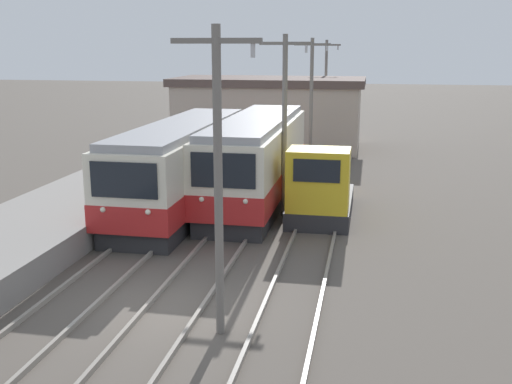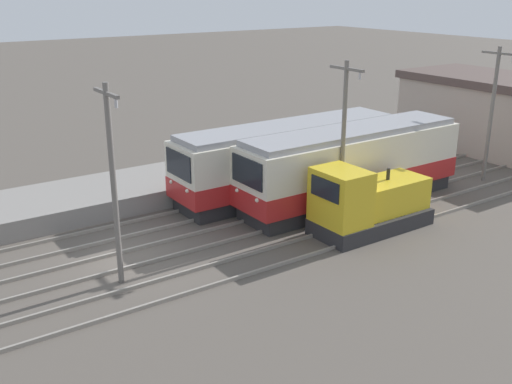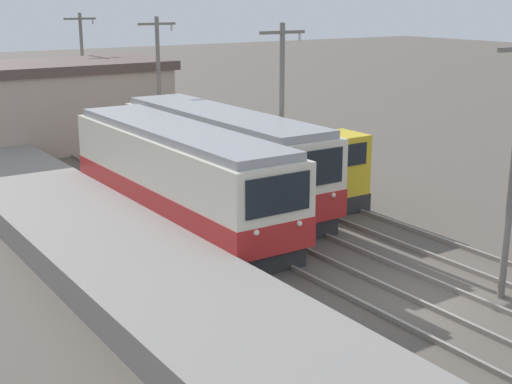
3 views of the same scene
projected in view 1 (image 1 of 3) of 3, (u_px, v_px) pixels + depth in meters
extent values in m
plane|color=#564F47|center=(168.00, 307.00, 15.73)|extent=(200.00, 200.00, 0.00)
cube|color=gray|center=(52.00, 295.00, 16.32)|extent=(0.10, 60.00, 0.14)
cube|color=gray|center=(101.00, 299.00, 16.06)|extent=(0.10, 60.00, 0.14)
cube|color=gray|center=(149.00, 303.00, 15.81)|extent=(0.10, 60.00, 0.14)
cube|color=gray|center=(202.00, 308.00, 15.54)|extent=(0.10, 60.00, 0.14)
cube|color=gray|center=(261.00, 313.00, 15.26)|extent=(0.10, 60.00, 0.14)
cube|color=gray|center=(317.00, 317.00, 14.99)|extent=(0.10, 60.00, 0.14)
cube|color=#28282B|center=(184.00, 200.00, 25.37)|extent=(2.58, 11.79, 0.70)
cube|color=silver|center=(183.00, 161.00, 24.98)|extent=(2.80, 12.29, 2.64)
cube|color=red|center=(184.00, 181.00, 25.18)|extent=(2.84, 12.33, 0.95)
cube|color=black|center=(124.00, 180.00, 18.96)|extent=(2.24, 0.06, 1.16)
sphere|color=silver|center=(103.00, 210.00, 19.33)|extent=(0.18, 0.18, 0.18)
sphere|color=silver|center=(148.00, 212.00, 19.05)|extent=(0.18, 0.18, 0.18)
cube|color=#939399|center=(182.00, 126.00, 24.63)|extent=(2.46, 11.79, 0.28)
cube|color=#28282B|center=(257.00, 194.00, 26.43)|extent=(2.58, 11.53, 0.70)
cube|color=silver|center=(257.00, 155.00, 26.03)|extent=(2.80, 12.01, 2.73)
cube|color=red|center=(257.00, 175.00, 26.24)|extent=(2.84, 12.05, 0.98)
cube|color=black|center=(223.00, 171.00, 20.14)|extent=(2.24, 0.06, 1.20)
sphere|color=silver|center=(202.00, 199.00, 20.52)|extent=(0.18, 0.18, 0.18)
sphere|color=silver|center=(245.00, 201.00, 20.24)|extent=(0.18, 0.18, 0.18)
cube|color=#939399|center=(257.00, 121.00, 25.67)|extent=(2.46, 11.53, 0.28)
cube|color=#28282B|center=(322.00, 206.00, 24.41)|extent=(2.40, 5.41, 0.70)
cube|color=gold|center=(318.00, 180.00, 22.30)|extent=(2.28, 1.73, 2.30)
cube|color=black|center=(317.00, 171.00, 21.33)|extent=(1.68, 0.04, 0.83)
cube|color=gold|center=(324.00, 176.00, 24.99)|extent=(1.92, 3.58, 1.40)
cylinder|color=black|center=(325.00, 154.00, 24.76)|extent=(0.16, 0.16, 0.50)
cylinder|color=slate|center=(218.00, 188.00, 13.51)|extent=(0.20, 0.20, 7.14)
cube|color=slate|center=(216.00, 41.00, 12.75)|extent=(2.00, 0.12, 0.12)
cylinder|color=#B2B2B7|center=(253.00, 50.00, 12.65)|extent=(0.10, 0.10, 0.30)
cylinder|color=slate|center=(284.00, 128.00, 23.48)|extent=(0.20, 0.20, 7.14)
cube|color=slate|center=(285.00, 43.00, 22.71)|extent=(2.00, 0.12, 0.12)
cylinder|color=#B2B2B7|center=(306.00, 49.00, 22.62)|extent=(0.10, 0.10, 0.30)
cylinder|color=slate|center=(311.00, 104.00, 33.45)|extent=(0.20, 0.20, 7.14)
cube|color=slate|center=(312.00, 44.00, 32.68)|extent=(2.00, 0.12, 0.12)
cylinder|color=#B2B2B7|center=(327.00, 48.00, 32.58)|extent=(0.10, 0.10, 0.30)
cylinder|color=slate|center=(326.00, 91.00, 43.41)|extent=(0.20, 0.20, 7.14)
cube|color=slate|center=(327.00, 45.00, 42.65)|extent=(2.00, 0.12, 0.12)
cylinder|color=#B2B2B7|center=(338.00, 48.00, 42.55)|extent=(0.10, 0.10, 0.30)
cube|color=#AD9E8E|center=(269.00, 117.00, 40.36)|extent=(12.00, 6.00, 4.16)
cube|color=#51423D|center=(269.00, 81.00, 39.81)|extent=(12.60, 6.30, 0.50)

